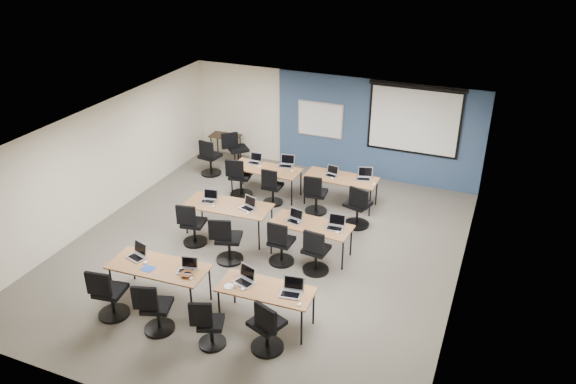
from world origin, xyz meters
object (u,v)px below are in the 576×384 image
at_px(task_chair_3, 267,330).
at_px(laptop_6, 295,218).
at_px(training_table_back_left, 266,170).
at_px(task_chair_9, 272,190).
at_px(laptop_8, 255,160).
at_px(spare_chair_b, 210,160).
at_px(task_chair_6, 280,246).
at_px(task_chair_8, 239,180).
at_px(training_table_back_right, 341,179).
at_px(whiteboard, 320,120).
at_px(laptop_10, 332,173).
at_px(laptop_7, 336,225).
at_px(laptop_4, 209,198).
at_px(task_chair_5, 227,243).
at_px(laptop_5, 249,206).
at_px(laptop_1, 187,268).
at_px(laptop_2, 245,278).
at_px(task_chair_0, 109,297).
at_px(task_chair_4, 192,227).
at_px(projector_screen, 415,116).
at_px(training_table_mid_left, 228,207).
at_px(laptop_11, 364,176).
at_px(spare_chair_a, 236,153).
at_px(training_table_front_left, 159,268).
at_px(task_chair_1, 155,312).
at_px(task_chair_2, 209,327).
at_px(laptop_9, 286,163).
at_px(task_chair_7, 315,254).
at_px(training_table_front_right, 266,291).
at_px(training_table_mid_right, 311,226).
at_px(laptop_3, 292,290).
at_px(task_chair_11, 358,210).
at_px(laptop_0, 138,254).
at_px(task_chair_10, 315,197).

distance_m(task_chair_3, laptop_6, 3.09).
bearing_deg(training_table_back_left, task_chair_9, -49.63).
xyz_separation_m(task_chair_3, laptop_8, (-2.77, 5.39, 0.36)).
bearing_deg(spare_chair_b, task_chair_6, -35.37).
bearing_deg(task_chair_8, training_table_back_right, 2.17).
xyz_separation_m(whiteboard, laptop_10, (0.94, -1.78, -0.66)).
bearing_deg(laptop_7, laptop_4, 174.80).
bearing_deg(task_chair_5, laptop_5, 73.15).
xyz_separation_m(laptop_1, spare_chair_b, (-2.46, 5.09, -0.36)).
height_order(laptop_2, laptop_10, laptop_2).
bearing_deg(task_chair_0, spare_chair_b, 93.99).
bearing_deg(training_table_back_left, task_chair_4, -98.26).
distance_m(laptop_10, spare_chair_b, 3.59).
distance_m(projector_screen, training_table_mid_left, 5.30).
relative_size(projector_screen, task_chair_4, 2.39).
distance_m(training_table_back_right, laptop_4, 3.27).
bearing_deg(task_chair_6, laptop_4, 162.72).
relative_size(laptop_8, spare_chair_b, 0.31).
xyz_separation_m(laptop_11, spare_chair_a, (-3.90, 0.89, -0.36)).
xyz_separation_m(training_table_front_left, laptop_6, (1.67, 2.47, 0.10)).
distance_m(task_chair_1, task_chair_2, 1.02).
distance_m(laptop_7, laptop_11, 2.49).
bearing_deg(laptop_10, laptop_2, -78.62).
bearing_deg(laptop_6, laptop_9, 127.21).
xyz_separation_m(training_table_back_left, task_chair_8, (-0.59, -0.33, -0.25)).
distance_m(projector_screen, task_chair_2, 7.78).
bearing_deg(task_chair_7, laptop_2, -106.15).
height_order(projector_screen, task_chair_1, projector_screen).
bearing_deg(training_table_front_right, training_table_mid_right, 88.70).
bearing_deg(laptop_1, task_chair_1, -112.80).
relative_size(laptop_4, laptop_9, 0.90).
xyz_separation_m(laptop_11, spare_chair_b, (-4.34, 0.16, -0.37)).
relative_size(laptop_7, spare_chair_b, 0.34).
height_order(training_table_mid_right, task_chair_6, task_chair_6).
bearing_deg(training_table_back_right, task_chair_7, -81.34).
bearing_deg(laptop_2, task_chair_6, 111.81).
bearing_deg(training_table_front_right, laptop_4, 133.03).
distance_m(task_chair_2, task_chair_5, 2.52).
bearing_deg(task_chair_2, training_table_mid_left, 91.82).
bearing_deg(laptop_3, task_chair_8, 118.06).
distance_m(training_table_back_right, laptop_6, 2.41).
xyz_separation_m(laptop_4, task_chair_11, (3.02, 1.40, -0.36)).
xyz_separation_m(laptop_2, laptop_7, (0.87, 2.36, 0.00)).
distance_m(laptop_0, laptop_8, 4.77).
distance_m(task_chair_1, task_chair_5, 2.38).
xyz_separation_m(projector_screen, task_chair_6, (-1.64, -4.73, -1.47)).
relative_size(task_chair_1, laptop_8, 3.17).
xyz_separation_m(task_chair_0, laptop_1, (1.10, 0.86, 0.36)).
bearing_deg(task_chair_8, projector_screen, 21.39).
bearing_deg(task_chair_3, task_chair_10, 120.88).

